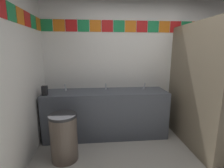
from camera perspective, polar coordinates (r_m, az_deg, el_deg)
name	(u,v)px	position (r m, az deg, el deg)	size (l,w,h in m)	color
wall_back	(140,65)	(3.39, 9.81, 6.52)	(3.79, 0.09, 2.63)	white
vanity_counter	(106,113)	(3.16, -2.05, -10.04)	(2.25, 0.59, 0.87)	#4C515B
faucet_left	(66,88)	(3.15, -15.98, -1.43)	(0.04, 0.10, 0.14)	silver
faucet_center	(106,87)	(3.10, -2.21, -1.20)	(0.04, 0.10, 0.14)	silver
faucet_right	(144,87)	(3.22, 11.25, -0.91)	(0.04, 0.10, 0.14)	silver
soap_dispenser	(45,91)	(2.97, -22.55, -2.15)	(0.09, 0.09, 0.16)	black
stall_divider	(210,90)	(2.86, 31.12, -1.94)	(0.92, 1.46, 2.05)	#726651
toilet	(206,119)	(3.71, 30.10, -10.67)	(0.39, 0.49, 0.74)	white
trash_bin	(64,137)	(2.63, -16.51, -17.44)	(0.40, 0.40, 0.72)	brown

